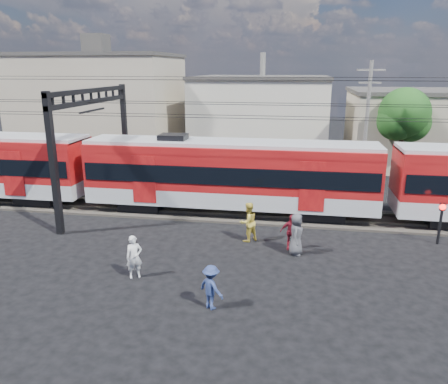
{
  "coord_description": "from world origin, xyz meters",
  "views": [
    {
      "loc": [
        1.55,
        -15.36,
        8.03
      ],
      "look_at": [
        -1.92,
        5.0,
        2.14
      ],
      "focal_mm": 35.0,
      "sensor_mm": 36.0,
      "label": 1
    }
  ],
  "objects": [
    {
      "name": "commuter_train",
      "position": [
        -1.9,
        8.0,
        2.4
      ],
      "size": [
        50.3,
        3.08,
        4.17
      ],
      "color": "black",
      "rests_on": "ground"
    },
    {
      "name": "building_west",
      "position": [
        -17.0,
        24.0,
        4.66
      ],
      "size": [
        14.28,
        10.2,
        9.3
      ],
      "color": "gray",
      "rests_on": "ground"
    },
    {
      "name": "tree_near",
      "position": [
        9.19,
        18.09,
        4.66
      ],
      "size": [
        3.82,
        3.64,
        6.72
      ],
      "color": "#382619",
      "rests_on": "ground"
    },
    {
      "name": "track_bed",
      "position": [
        0.0,
        8.0,
        0.06
      ],
      "size": [
        70.0,
        3.4,
        0.12
      ],
      "primitive_type": "cube",
      "color": "#2D2823",
      "rests_on": "ground"
    },
    {
      "name": "pedestrian_d",
      "position": [
        1.43,
        3.49,
        0.83
      ],
      "size": [
        1.0,
        0.47,
        1.66
      ],
      "primitive_type": "imported",
      "rotation": [
        0.0,
        0.0,
        0.06
      ],
      "color": "maroon",
      "rests_on": "ground"
    },
    {
      "name": "rail_near",
      "position": [
        0.0,
        7.25,
        0.18
      ],
      "size": [
        70.0,
        0.12,
        0.12
      ],
      "primitive_type": "cube",
      "color": "#59544C",
      "rests_on": "track_bed"
    },
    {
      "name": "rail_far",
      "position": [
        0.0,
        8.75,
        0.18
      ],
      "size": [
        70.0,
        0.12,
        0.12
      ],
      "primitive_type": "cube",
      "color": "#59544C",
      "rests_on": "track_bed"
    },
    {
      "name": "pedestrian_b",
      "position": [
        -0.61,
        4.13,
        0.96
      ],
      "size": [
        1.18,
        1.17,
        1.92
      ],
      "primitive_type": "imported",
      "rotation": [
        0.0,
        0.0,
        3.91
      ],
      "color": "gold",
      "rests_on": "ground"
    },
    {
      "name": "catenary",
      "position": [
        -8.65,
        8.0,
        5.14
      ],
      "size": [
        70.0,
        9.3,
        7.52
      ],
      "color": "black",
      "rests_on": "ground"
    },
    {
      "name": "utility_pole_mid",
      "position": [
        6.0,
        15.0,
        4.53
      ],
      "size": [
        1.8,
        0.24,
        8.5
      ],
      "color": "slate",
      "rests_on": "ground"
    },
    {
      "name": "pedestrian_a",
      "position": [
        -4.59,
        -0.38,
        0.87
      ],
      "size": [
        0.76,
        0.68,
        1.74
      ],
      "primitive_type": "imported",
      "rotation": [
        0.0,
        0.0,
        0.54
      ],
      "color": "silver",
      "rests_on": "ground"
    },
    {
      "name": "pedestrian_c",
      "position": [
        -1.15,
        -2.17,
        0.8
      ],
      "size": [
        1.18,
        1.06,
        1.59
      ],
      "primitive_type": "imported",
      "rotation": [
        0.0,
        0.0,
        2.55
      ],
      "color": "navy",
      "rests_on": "ground"
    },
    {
      "name": "ground",
      "position": [
        0.0,
        0.0,
        0.0
      ],
      "size": [
        120.0,
        120.0,
        0.0
      ],
      "primitive_type": "plane",
      "color": "black",
      "rests_on": "ground"
    },
    {
      "name": "crossing_signal",
      "position": [
        8.29,
        5.24,
        1.41
      ],
      "size": [
        0.3,
        0.3,
        2.03
      ],
      "color": "black",
      "rests_on": "ground"
    },
    {
      "name": "pedestrian_e",
      "position": [
        1.67,
        2.92,
        0.95
      ],
      "size": [
        0.71,
        1.0,
        1.9
      ],
      "primitive_type": "imported",
      "rotation": [
        0.0,
        0.0,
        1.45
      ],
      "color": "#46464A",
      "rests_on": "ground"
    },
    {
      "name": "building_midwest",
      "position": [
        -2.0,
        27.0,
        3.66
      ],
      "size": [
        12.24,
        12.24,
        7.3
      ],
      "color": "beige",
      "rests_on": "ground"
    }
  ]
}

